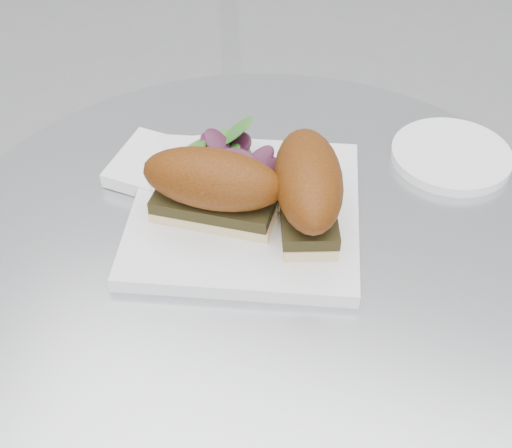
{
  "coord_description": "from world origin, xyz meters",
  "views": [
    {
      "loc": [
        0.16,
        -0.49,
        1.25
      ],
      "look_at": [
        -0.01,
        0.0,
        0.77
      ],
      "focal_mm": 50.0,
      "sensor_mm": 36.0,
      "label": 1
    }
  ],
  "objects": [
    {
      "name": "table",
      "position": [
        0.0,
        0.0,
        0.49
      ],
      "size": [
        0.7,
        0.7,
        0.73
      ],
      "color": "silver",
      "rests_on": "ground"
    },
    {
      "name": "plate",
      "position": [
        -0.04,
        0.05,
        0.74
      ],
      "size": [
        0.29,
        0.29,
        0.02
      ],
      "primitive_type": "cube",
      "rotation": [
        0.0,
        0.0,
        0.24
      ],
      "color": "white",
      "rests_on": "table"
    },
    {
      "name": "sandwich_left",
      "position": [
        -0.06,
        0.02,
        0.79
      ],
      "size": [
        0.15,
        0.08,
        0.08
      ],
      "rotation": [
        0.0,
        0.0,
        0.07
      ],
      "color": "beige",
      "rests_on": "plate"
    },
    {
      "name": "sandwich_right",
      "position": [
        0.03,
        0.05,
        0.79
      ],
      "size": [
        0.12,
        0.17,
        0.08
      ],
      "rotation": [
        0.0,
        0.0,
        -1.22
      ],
      "color": "beige",
      "rests_on": "plate"
    },
    {
      "name": "salad",
      "position": [
        -0.06,
        0.11,
        0.77
      ],
      "size": [
        0.11,
        0.11,
        0.05
      ],
      "primitive_type": null,
      "color": "#408D2E",
      "rests_on": "plate"
    },
    {
      "name": "napkin",
      "position": [
        -0.14,
        0.07,
        0.74
      ],
      "size": [
        0.16,
        0.16,
        0.02
      ],
      "primitive_type": null,
      "rotation": [
        0.0,
        0.0,
        -0.37
      ],
      "color": "white",
      "rests_on": "table"
    },
    {
      "name": "saucer",
      "position": [
        0.16,
        0.22,
        0.74
      ],
      "size": [
        0.14,
        0.14,
        0.01
      ],
      "primitive_type": "cylinder",
      "color": "white",
      "rests_on": "table"
    }
  ]
}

